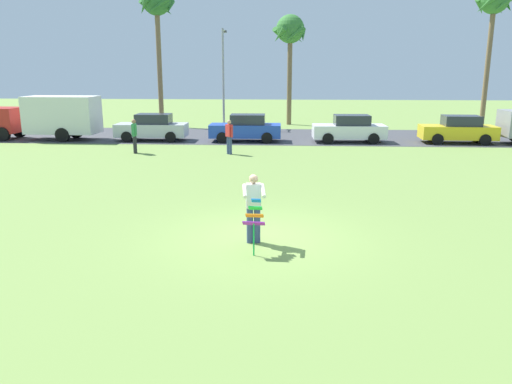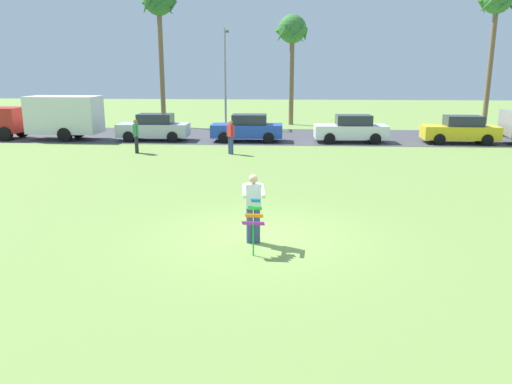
# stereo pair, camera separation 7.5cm
# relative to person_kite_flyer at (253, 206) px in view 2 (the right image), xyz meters

# --- Properties ---
(ground_plane) EXTENTS (120.00, 120.00, 0.00)m
(ground_plane) POSITION_rel_person_kite_flyer_xyz_m (0.16, 0.41, -0.95)
(ground_plane) COLOR olive
(road_strip) EXTENTS (120.00, 8.00, 0.01)m
(road_strip) POSITION_rel_person_kite_flyer_xyz_m (0.16, 20.39, -0.95)
(road_strip) COLOR #424247
(road_strip) RESTS_ON ground
(person_kite_flyer) EXTENTS (0.60, 0.70, 1.73)m
(person_kite_flyer) POSITION_rel_person_kite_flyer_xyz_m (0.00, 0.00, 0.00)
(person_kite_flyer) COLOR #384772
(person_kite_flyer) RESTS_ON ground
(kite_held) EXTENTS (0.52, 0.65, 1.25)m
(kite_held) POSITION_rel_person_kite_flyer_xyz_m (0.07, -0.72, -0.09)
(kite_held) COLOR blue
(kite_held) RESTS_ON ground
(parked_truck_red_cab) EXTENTS (6.75, 2.23, 2.62)m
(parked_truck_red_cab) POSITION_rel_person_kite_flyer_xyz_m (-13.59, 17.99, 0.46)
(parked_truck_red_cab) COLOR #B2231E
(parked_truck_red_cab) RESTS_ON ground
(parked_car_silver) EXTENTS (4.24, 1.91, 1.60)m
(parked_car_silver) POSITION_rel_person_kite_flyer_xyz_m (-7.31, 17.99, -0.18)
(parked_car_silver) COLOR silver
(parked_car_silver) RESTS_ON ground
(parked_car_blue) EXTENTS (4.23, 1.90, 1.60)m
(parked_car_blue) POSITION_rel_person_kite_flyer_xyz_m (-1.66, 17.99, -0.18)
(parked_car_blue) COLOR #2347B7
(parked_car_blue) RESTS_ON ground
(parked_car_white) EXTENTS (4.26, 1.96, 1.60)m
(parked_car_white) POSITION_rel_person_kite_flyer_xyz_m (4.44, 17.99, -0.18)
(parked_car_white) COLOR white
(parked_car_white) RESTS_ON ground
(parked_car_yellow) EXTENTS (4.25, 1.94, 1.60)m
(parked_car_yellow) POSITION_rel_person_kite_flyer_xyz_m (10.69, 17.98, -0.18)
(parked_car_yellow) COLOR yellow
(parked_car_yellow) RESTS_ON ground
(palm_tree_left_near) EXTENTS (2.58, 2.71, 10.03)m
(palm_tree_left_near) POSITION_rel_person_kite_flyer_xyz_m (-8.69, 25.91, 7.53)
(palm_tree_left_near) COLOR brown
(palm_tree_left_near) RESTS_ON ground
(palm_tree_right_near) EXTENTS (2.58, 2.71, 8.16)m
(palm_tree_right_near) POSITION_rel_person_kite_flyer_xyz_m (0.91, 27.59, 5.82)
(palm_tree_right_near) COLOR brown
(palm_tree_right_near) RESTS_ON ground
(palm_tree_centre_far) EXTENTS (2.58, 2.71, 10.11)m
(palm_tree_centre_far) POSITION_rel_person_kite_flyer_xyz_m (15.40, 27.22, 7.61)
(palm_tree_centre_far) COLOR brown
(palm_tree_centre_far) RESTS_ON ground
(streetlight_pole) EXTENTS (0.24, 1.65, 7.00)m
(streetlight_pole) POSITION_rel_person_kite_flyer_xyz_m (-3.86, 25.19, 3.05)
(streetlight_pole) COLOR #9E9EA3
(streetlight_pole) RESTS_ON ground
(person_walker_near) EXTENTS (0.41, 0.45, 1.73)m
(person_walker_near) POSITION_rel_person_kite_flyer_xyz_m (-2.12, 13.30, -0.02)
(person_walker_near) COLOR #384772
(person_walker_near) RESTS_ON ground
(person_walker_far) EXTENTS (0.27, 0.56, 1.73)m
(person_walker_far) POSITION_rel_person_kite_flyer_xyz_m (-6.97, 13.31, -0.02)
(person_walker_far) COLOR #26262B
(person_walker_far) RESTS_ON ground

